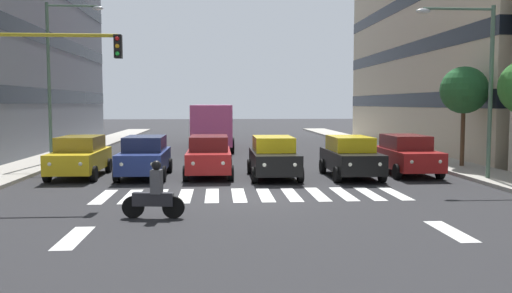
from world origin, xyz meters
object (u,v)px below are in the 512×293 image
Objects in this scene: car_3 at (209,156)px; street_lamp_right at (57,67)px; car_1 at (351,156)px; street_lamp_left at (478,72)px; street_tree_1 at (464,91)px; car_5 at (80,156)px; motorcycle_with_rider at (154,195)px; car_2 at (274,157)px; traffic_light_gantry at (27,85)px; car_4 at (145,156)px; bus_behind_traffic at (212,122)px; car_0 at (406,154)px.

car_3 is 0.56× the size of street_lamp_right.
car_1 is 0.66× the size of street_lamp_left.
street_tree_1 is at bearing -172.04° from car_3.
car_3 is at bearing -7.78° from car_1.
car_5 is 2.61× the size of motorcycle_with_rider.
street_lamp_left reaches higher than car_2.
car_2 is 2.79m from car_3.
traffic_light_gantry is 0.82× the size of street_lamp_left.
car_4 is 0.56× the size of street_lamp_right.
street_lamp_right is (7.62, 9.10, 3.07)m from bus_behind_traffic.
car_1 is 0.81× the size of traffic_light_gantry.
bus_behind_traffic is (8.59, -13.98, 0.97)m from car_0.
street_tree_1 reaches higher than car_5.
car_0 and car_2 have the same top height.
street_lamp_right is at bearing -28.12° from car_2.
street_lamp_right is at bearing 50.09° from bus_behind_traffic.
car_0 is 1.00× the size of car_2.
car_2 is at bearing -1.83° from car_1.
street_tree_1 is (-19.54, 3.14, -1.23)m from street_lamp_right.
car_0 is 5.93m from car_2.
car_2 and car_4 have the same top height.
traffic_light_gantry is at bearing -37.99° from motorcycle_with_rider.
traffic_light_gantry is at bearing 8.69° from street_lamp_left.
traffic_light_gantry is at bearing 72.92° from bus_behind_traffic.
car_4 is 0.66× the size of street_lamp_left.
car_2 is 12.37m from street_lamp_right.
bus_behind_traffic is 19.75m from traffic_light_gantry.
car_0 is 17.40m from street_lamp_right.
street_lamp_right reaches higher than motorcycle_with_rider.
bus_behind_traffic is 22.33m from motorcycle_with_rider.
car_2 is 14.89m from bus_behind_traffic.
car_2 is 0.95× the size of street_tree_1.
car_1 is at bearing -160.81° from traffic_light_gantry.
car_0 is at bearing 163.27° from street_lamp_right.
bus_behind_traffic is (2.69, -14.62, 0.97)m from car_2.
bus_behind_traffic is at bearing -111.51° from car_5.
traffic_light_gantry reaches higher than car_2.
street_tree_1 is at bearing 170.88° from street_lamp_right.
street_tree_1 is (-9.23, -2.37, 2.82)m from car_2.
street_lamp_left is (-10.54, 2.39, 3.45)m from car_3.
car_1 is 15.21m from street_lamp_right.
car_3 is at bearing -99.10° from motorcycle_with_rider.
street_lamp_right is at bearing -79.24° from traffic_light_gantry.
car_2 is at bearing -153.74° from traffic_light_gantry.
motorcycle_with_rider is (7.27, 7.54, -0.24)m from car_1.
car_2 is 8.74m from street_lamp_left.
motorcycle_with_rider is at bearing 46.05° from car_1.
car_3 is 8.07m from traffic_light_gantry.
motorcycle_with_rider is 0.21× the size of street_lamp_right.
car_0 is 0.66× the size of street_lamp_left.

